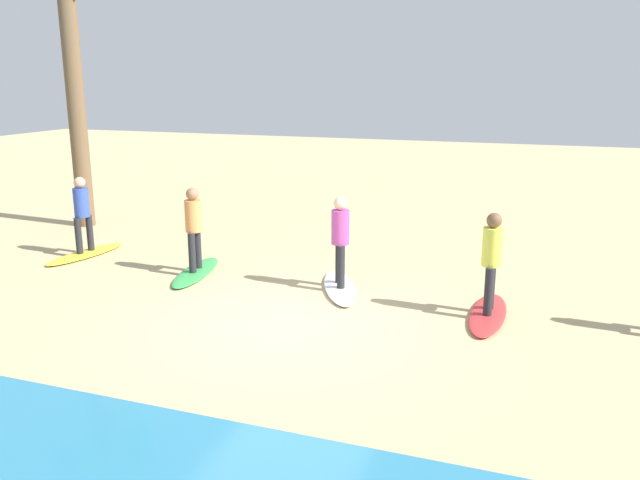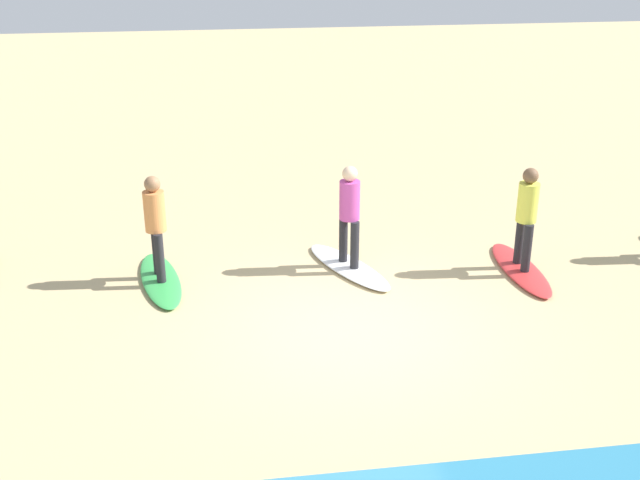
# 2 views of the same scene
# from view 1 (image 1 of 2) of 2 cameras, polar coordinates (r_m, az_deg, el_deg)

# --- Properties ---
(ground_plane) EXTENTS (60.00, 60.00, 0.00)m
(ground_plane) POSITION_cam_1_polar(r_m,az_deg,el_deg) (10.33, -2.95, -7.47)
(ground_plane) COLOR tan
(surfboard_red) EXTENTS (0.56, 2.10, 0.09)m
(surfboard_red) POSITION_cam_1_polar(r_m,az_deg,el_deg) (10.99, 14.51, -6.31)
(surfboard_red) COLOR red
(surfboard_red) RESTS_ON ground
(surfer_red) EXTENTS (0.32, 0.46, 1.64)m
(surfer_red) POSITION_cam_1_polar(r_m,az_deg,el_deg) (10.69, 14.84, -1.33)
(surfer_red) COLOR #232328
(surfer_red) RESTS_ON surfboard_red
(surfboard_white) EXTENTS (1.37, 2.15, 0.09)m
(surfboard_white) POSITION_cam_1_polar(r_m,az_deg,el_deg) (11.95, 1.75, -4.17)
(surfboard_white) COLOR white
(surfboard_white) RESTS_ON ground
(surfer_white) EXTENTS (0.32, 0.43, 1.64)m
(surfer_white) POSITION_cam_1_polar(r_m,az_deg,el_deg) (11.68, 1.79, 0.45)
(surfer_white) COLOR #232328
(surfer_white) RESTS_ON surfboard_white
(surfboard_green) EXTENTS (0.93, 2.17, 0.09)m
(surfboard_green) POSITION_cam_1_polar(r_m,az_deg,el_deg) (13.09, -10.82, -2.78)
(surfboard_green) COLOR green
(surfboard_green) RESTS_ON ground
(surfer_green) EXTENTS (0.32, 0.45, 1.64)m
(surfer_green) POSITION_cam_1_polar(r_m,az_deg,el_deg) (12.83, -11.03, 1.46)
(surfer_green) COLOR #232328
(surfer_green) RESTS_ON surfboard_green
(surfboard_yellow) EXTENTS (0.83, 2.15, 0.09)m
(surfboard_yellow) POSITION_cam_1_polar(r_m,az_deg,el_deg) (15.05, -19.83, -1.13)
(surfboard_yellow) COLOR yellow
(surfboard_yellow) RESTS_ON ground
(surfer_yellow) EXTENTS (0.32, 0.46, 1.64)m
(surfer_yellow) POSITION_cam_1_polar(r_m,az_deg,el_deg) (14.83, -20.15, 2.56)
(surfer_yellow) COLOR #232328
(surfer_yellow) RESTS_ON surfboard_yellow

